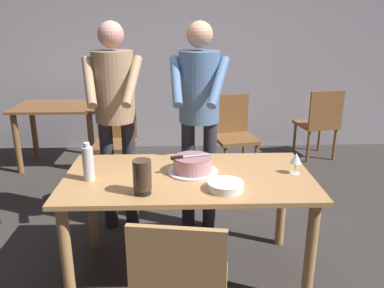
% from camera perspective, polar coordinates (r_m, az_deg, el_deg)
% --- Properties ---
extents(ground_plane, '(14.00, 14.00, 0.00)m').
position_cam_1_polar(ground_plane, '(2.96, -0.52, -18.11)').
color(ground_plane, '#383330').
extents(back_wall, '(10.00, 0.12, 2.70)m').
position_cam_1_polar(back_wall, '(5.31, -1.30, 13.85)').
color(back_wall, '#ADA8B2').
rests_on(back_wall, ground_plane).
extents(main_dining_table, '(1.63, 0.85, 0.75)m').
position_cam_1_polar(main_dining_table, '(2.63, -0.56, -6.80)').
color(main_dining_table, tan).
rests_on(main_dining_table, ground_plane).
extents(cake_on_platter, '(0.34, 0.34, 0.11)m').
position_cam_1_polar(cake_on_platter, '(2.62, 0.10, -3.08)').
color(cake_on_platter, silver).
rests_on(cake_on_platter, main_dining_table).
extents(cake_knife, '(0.27, 0.10, 0.02)m').
position_cam_1_polar(cake_knife, '(2.57, -1.41, -1.92)').
color(cake_knife, silver).
rests_on(cake_knife, cake_on_platter).
extents(plate_stack, '(0.22, 0.22, 0.05)m').
position_cam_1_polar(plate_stack, '(2.38, 4.92, -6.11)').
color(plate_stack, white).
rests_on(plate_stack, main_dining_table).
extents(wine_glass_near, '(0.08, 0.08, 0.14)m').
position_cam_1_polar(wine_glass_near, '(2.67, 14.94, -2.13)').
color(wine_glass_near, silver).
rests_on(wine_glass_near, main_dining_table).
extents(water_bottle, '(0.07, 0.07, 0.25)m').
position_cam_1_polar(water_bottle, '(2.56, -14.91, -2.69)').
color(water_bottle, silver).
rests_on(water_bottle, main_dining_table).
extents(hurricane_lamp, '(0.11, 0.11, 0.21)m').
position_cam_1_polar(hurricane_lamp, '(2.30, -7.27, -4.78)').
color(hurricane_lamp, black).
rests_on(hurricane_lamp, main_dining_table).
extents(person_cutting_cake, '(0.46, 0.57, 1.72)m').
position_cam_1_polar(person_cutting_cake, '(3.10, 1.05, 5.58)').
color(person_cutting_cake, '#2D2D38').
rests_on(person_cutting_cake, ground_plane).
extents(person_standing_beside, '(0.47, 0.56, 1.72)m').
position_cam_1_polar(person_standing_beside, '(3.16, -11.17, 5.52)').
color(person_standing_beside, '#2D2D38').
rests_on(person_standing_beside, ground_plane).
extents(chair_near_side, '(0.50, 0.50, 0.90)m').
position_cam_1_polar(chair_near_side, '(2.02, -1.60, -20.30)').
color(chair_near_side, tan).
rests_on(chair_near_side, ground_plane).
extents(background_table, '(1.00, 0.70, 0.74)m').
position_cam_1_polar(background_table, '(4.96, -18.80, 3.53)').
color(background_table, brown).
rests_on(background_table, ground_plane).
extents(background_chair_0, '(0.45, 0.45, 0.90)m').
position_cam_1_polar(background_chair_0, '(4.34, -11.09, 0.96)').
color(background_chair_0, brown).
rests_on(background_chair_0, ground_plane).
extents(background_chair_1, '(0.52, 0.52, 0.90)m').
position_cam_1_polar(background_chair_1, '(5.16, 18.08, 3.16)').
color(background_chair_1, brown).
rests_on(background_chair_1, ground_plane).
extents(background_chair_2, '(0.53, 0.53, 0.90)m').
position_cam_1_polar(background_chair_2, '(4.49, 6.03, 1.78)').
color(background_chair_2, brown).
rests_on(background_chair_2, ground_plane).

